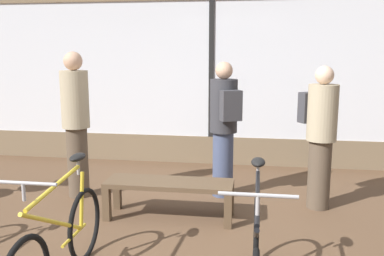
{
  "coord_description": "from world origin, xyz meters",
  "views": [
    {
      "loc": [
        0.75,
        -3.39,
        1.83
      ],
      "look_at": [
        0.0,
        1.4,
        0.95
      ],
      "focal_mm": 40.0,
      "sensor_mm": 36.0,
      "label": 1
    }
  ],
  "objects_px": {
    "bicycle_left": "(60,242)",
    "customer_near_rack": "(224,125)",
    "customer_mid_floor": "(76,121)",
    "customer_by_window": "(320,133)",
    "display_bench": "(169,188)"
  },
  "relations": [
    {
      "from": "customer_mid_floor",
      "to": "bicycle_left",
      "type": "bearing_deg",
      "value": -69.98
    },
    {
      "from": "customer_mid_floor",
      "to": "customer_by_window",
      "type": "bearing_deg",
      "value": 1.11
    },
    {
      "from": "bicycle_left",
      "to": "display_bench",
      "type": "height_order",
      "value": "bicycle_left"
    },
    {
      "from": "customer_mid_floor",
      "to": "customer_near_rack",
      "type": "bearing_deg",
      "value": 8.98
    },
    {
      "from": "customer_near_rack",
      "to": "customer_mid_floor",
      "type": "relative_size",
      "value": 0.93
    },
    {
      "from": "customer_near_rack",
      "to": "customer_by_window",
      "type": "xyz_separation_m",
      "value": [
        1.13,
        -0.23,
        -0.02
      ]
    },
    {
      "from": "bicycle_left",
      "to": "customer_near_rack",
      "type": "relative_size",
      "value": 0.96
    },
    {
      "from": "bicycle_left",
      "to": "display_bench",
      "type": "xyz_separation_m",
      "value": [
        0.54,
        1.52,
        -0.03
      ]
    },
    {
      "from": "customer_near_rack",
      "to": "display_bench",
      "type": "bearing_deg",
      "value": -122.46
    },
    {
      "from": "customer_near_rack",
      "to": "customer_mid_floor",
      "type": "distance_m",
      "value": 1.84
    },
    {
      "from": "bicycle_left",
      "to": "customer_near_rack",
      "type": "height_order",
      "value": "customer_near_rack"
    },
    {
      "from": "display_bench",
      "to": "customer_by_window",
      "type": "height_order",
      "value": "customer_by_window"
    },
    {
      "from": "display_bench",
      "to": "customer_mid_floor",
      "type": "relative_size",
      "value": 0.77
    },
    {
      "from": "bicycle_left",
      "to": "customer_mid_floor",
      "type": "height_order",
      "value": "customer_mid_floor"
    },
    {
      "from": "customer_by_window",
      "to": "customer_mid_floor",
      "type": "relative_size",
      "value": 0.91
    }
  ]
}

